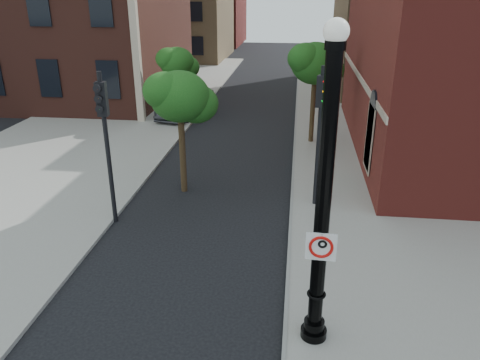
# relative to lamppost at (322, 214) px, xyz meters

# --- Properties ---
(ground) EXTENTS (120.00, 120.00, 0.00)m
(ground) POSITION_rel_lamppost_xyz_m (-2.69, 0.36, -3.24)
(ground) COLOR black
(ground) RESTS_ON ground
(sidewalk_right) EXTENTS (8.00, 60.00, 0.12)m
(sidewalk_right) POSITION_rel_lamppost_xyz_m (3.31, 10.36, -3.18)
(sidewalk_right) COLOR gray
(sidewalk_right) RESTS_ON ground
(sidewalk_left) EXTENTS (10.00, 50.00, 0.12)m
(sidewalk_left) POSITION_rel_lamppost_xyz_m (-11.69, 18.36, -3.18)
(sidewalk_left) COLOR gray
(sidewalk_left) RESTS_ON ground
(curb_edge) EXTENTS (0.10, 60.00, 0.14)m
(curb_edge) POSITION_rel_lamppost_xyz_m (-0.64, 10.36, -3.17)
(curb_edge) COLOR gray
(curb_edge) RESTS_ON ground
(bg_building_tan_a) EXTENTS (12.00, 12.00, 12.00)m
(bg_building_tan_a) POSITION_rel_lamppost_xyz_m (-14.69, 44.36, 2.76)
(bg_building_tan_a) COLOR #987A52
(bg_building_tan_a) RESTS_ON ground
(bg_building_red) EXTENTS (12.00, 12.00, 10.00)m
(bg_building_red) POSITION_rel_lamppost_xyz_m (-14.69, 58.36, 1.76)
(bg_building_red) COLOR maroon
(bg_building_red) RESTS_ON ground
(lamppost) EXTENTS (0.59, 0.59, 7.02)m
(lamppost) POSITION_rel_lamppost_xyz_m (0.00, 0.00, 0.00)
(lamppost) COLOR black
(lamppost) RESTS_ON ground
(no_parking_sign) EXTENTS (0.64, 0.09, 0.64)m
(no_parking_sign) POSITION_rel_lamppost_xyz_m (0.01, -0.18, -0.67)
(no_parking_sign) COLOR white
(no_parking_sign) RESTS_ON ground
(parked_car) EXTENTS (2.70, 5.39, 1.70)m
(parked_car) POSITION_rel_lamppost_xyz_m (-7.42, 19.01, -2.39)
(parked_car) COLOR #2B2B30
(parked_car) RESTS_ON ground
(traffic_signal_left) EXTENTS (0.36, 0.44, 5.12)m
(traffic_signal_left) POSITION_rel_lamppost_xyz_m (-6.65, 5.06, 0.21)
(traffic_signal_left) COLOR black
(traffic_signal_left) RESTS_ON ground
(traffic_signal_right) EXTENTS (0.40, 0.45, 5.10)m
(traffic_signal_right) POSITION_rel_lamppost_xyz_m (0.19, 7.11, 0.20)
(traffic_signal_right) COLOR black
(traffic_signal_right) RESTS_ON ground
(utility_pole) EXTENTS (0.09, 0.09, 4.29)m
(utility_pole) POSITION_rel_lamppost_xyz_m (0.71, 7.65, -1.10)
(utility_pole) COLOR #999999
(utility_pole) RESTS_ON ground
(street_tree_a) EXTENTS (2.61, 2.36, 4.71)m
(street_tree_a) POSITION_rel_lamppost_xyz_m (-4.87, 7.96, 0.47)
(street_tree_a) COLOR #332414
(street_tree_a) RESTS_ON ground
(street_tree_b) EXTENTS (2.38, 2.15, 4.30)m
(street_tree_b) POSITION_rel_lamppost_xyz_m (-7.58, 18.20, 0.14)
(street_tree_b) COLOR #332414
(street_tree_b) RESTS_ON ground
(street_tree_c) EXTENTS (2.81, 2.54, 5.06)m
(street_tree_c) POSITION_rel_lamppost_xyz_m (0.20, 14.68, 0.75)
(street_tree_c) COLOR #332414
(street_tree_c) RESTS_ON ground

